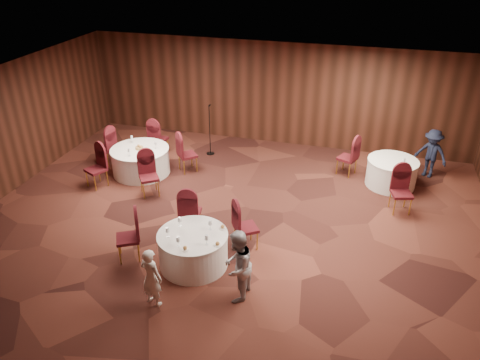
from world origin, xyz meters
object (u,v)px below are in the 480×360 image
(table_right, at_px, (391,172))
(woman_a, at_px, (151,277))
(woman_b, at_px, (237,266))
(table_left, at_px, (141,161))
(mic_stand, at_px, (210,140))
(man_c, at_px, (431,153))
(table_main, at_px, (193,249))

(table_right, bearing_deg, woman_a, -125.49)
(woman_a, bearing_deg, woman_b, -142.06)
(table_left, height_order, woman_b, woman_b)
(mic_stand, relative_size, man_c, 1.13)
(table_main, height_order, table_right, same)
(table_right, height_order, man_c, man_c)
(woman_b, distance_m, man_c, 7.20)
(table_main, height_order, woman_b, woman_b)
(table_left, distance_m, mic_stand, 2.27)
(table_right, height_order, mic_stand, mic_stand)
(table_left, xyz_separation_m, woman_b, (4.02, -4.14, 0.35))
(table_main, bearing_deg, table_left, 129.91)
(man_c, bearing_deg, woman_a, -101.96)
(woman_a, xyz_separation_m, woman_b, (1.45, 0.57, 0.12))
(table_left, xyz_separation_m, man_c, (7.78, 2.00, 0.32))
(woman_b, height_order, man_c, woman_b)
(table_main, xyz_separation_m, woman_b, (1.14, -0.69, 0.35))
(table_right, height_order, woman_b, woman_b)
(man_c, bearing_deg, table_main, -106.12)
(table_left, relative_size, man_c, 1.17)
(table_main, xyz_separation_m, table_right, (3.89, 4.63, 0.00))
(table_main, distance_m, table_right, 6.05)
(table_main, distance_m, woman_a, 1.32)
(table_main, relative_size, man_c, 1.03)
(man_c, bearing_deg, woman_b, -95.65)
(table_left, relative_size, woman_a, 1.34)
(table_right, bearing_deg, table_main, -130.09)
(man_c, bearing_deg, table_right, -114.75)
(table_right, distance_m, woman_b, 6.00)
(mic_stand, xyz_separation_m, woman_a, (1.11, -6.45, 0.15))
(woman_b, bearing_deg, table_right, 155.64)
(table_main, xyz_separation_m, table_left, (-2.89, 3.45, 0.00))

